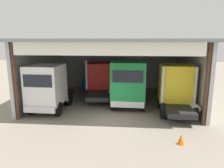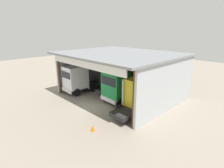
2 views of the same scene
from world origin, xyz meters
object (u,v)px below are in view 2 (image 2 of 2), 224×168
(truck_red_center_left_bay, at_px, (119,79))
(oil_drum, at_px, (133,82))
(truck_yellow_center_bay, at_px, (139,97))
(tool_cart, at_px, (123,80))
(traffic_cone, at_px, (93,128))
(truck_green_left_bay, at_px, (118,86))
(truck_white_right_bay, at_px, (77,79))

(truck_red_center_left_bay, bearing_deg, oil_drum, 90.13)
(truck_red_center_left_bay, distance_m, truck_yellow_center_bay, 7.25)
(truck_red_center_left_bay, relative_size, tool_cart, 5.42)
(oil_drum, xyz_separation_m, traffic_cone, (5.71, -12.20, -0.16))
(truck_yellow_center_bay, xyz_separation_m, tool_cart, (-8.22, 6.70, -1.36))
(tool_cart, bearing_deg, truck_red_center_left_bay, -55.29)
(truck_yellow_center_bay, xyz_separation_m, traffic_cone, (-0.73, -5.07, -1.58))
(truck_red_center_left_bay, relative_size, traffic_cone, 9.67)
(truck_red_center_left_bay, bearing_deg, tool_cart, 120.53)
(truck_green_left_bay, xyz_separation_m, traffic_cone, (2.82, -5.81, -1.63))
(truck_white_right_bay, distance_m, tool_cart, 7.61)
(tool_cart, height_order, traffic_cone, tool_cart)
(truck_white_right_bay, height_order, truck_yellow_center_bay, truck_white_right_bay)
(truck_yellow_center_bay, relative_size, oil_drum, 5.22)
(truck_white_right_bay, height_order, traffic_cone, truck_white_right_bay)
(truck_red_center_left_bay, height_order, traffic_cone, truck_red_center_left_bay)
(truck_white_right_bay, height_order, oil_drum, truck_white_right_bay)
(truck_green_left_bay, relative_size, tool_cart, 4.95)
(truck_yellow_center_bay, xyz_separation_m, oil_drum, (-6.45, 7.13, -1.42))
(truck_green_left_bay, distance_m, tool_cart, 7.70)
(truck_green_left_bay, height_order, truck_yellow_center_bay, truck_green_left_bay)
(truck_white_right_bay, bearing_deg, truck_green_left_bay, -164.77)
(truck_white_right_bay, distance_m, traffic_cone, 9.93)
(truck_green_left_bay, xyz_separation_m, oil_drum, (-2.89, 6.39, -1.47))
(truck_white_right_bay, bearing_deg, truck_red_center_left_bay, -124.77)
(truck_green_left_bay, bearing_deg, oil_drum, -63.51)
(truck_white_right_bay, xyz_separation_m, truck_yellow_center_bay, (9.50, 0.68, 0.01))
(truck_white_right_bay, relative_size, truck_green_left_bay, 1.06)
(truck_red_center_left_bay, relative_size, truck_green_left_bay, 1.09)
(truck_red_center_left_bay, bearing_deg, truck_green_left_bay, -53.17)
(truck_yellow_center_bay, bearing_deg, oil_drum, 134.90)
(tool_cart, bearing_deg, traffic_cone, -57.55)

